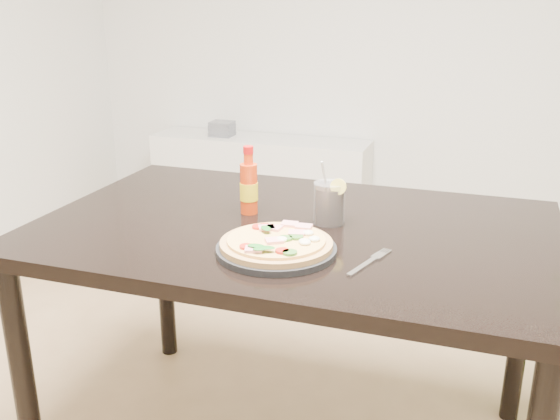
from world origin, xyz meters
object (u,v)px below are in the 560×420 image
(cola_cup, at_px, (329,204))
(media_console, at_px, (260,176))
(plate, at_px, (276,250))
(fork, at_px, (371,261))
(hot_sauce_bottle, at_px, (249,187))
(dining_table, at_px, (294,252))
(pizza, at_px, (277,242))

(cola_cup, relative_size, media_console, 0.13)
(plate, distance_m, fork, 0.23)
(hot_sauce_bottle, distance_m, fork, 0.47)
(fork, bearing_deg, hot_sauce_bottle, 166.76)
(dining_table, relative_size, hot_sauce_bottle, 7.13)
(pizza, bearing_deg, dining_table, 96.01)
(dining_table, height_order, cola_cup, cola_cup)
(fork, height_order, media_console, fork)
(hot_sauce_bottle, bearing_deg, plate, -56.27)
(plate, relative_size, fork, 1.59)
(fork, relative_size, media_console, 0.13)
(cola_cup, height_order, fork, cola_cup)
(dining_table, xyz_separation_m, media_console, (-0.90, 2.12, -0.42))
(dining_table, xyz_separation_m, pizza, (0.02, -0.21, 0.11))
(pizza, xyz_separation_m, cola_cup, (0.06, 0.25, 0.03))
(hot_sauce_bottle, xyz_separation_m, cola_cup, (0.24, -0.01, -0.02))
(hot_sauce_bottle, xyz_separation_m, media_console, (-0.75, 2.07, -0.58))
(cola_cup, relative_size, fork, 0.96)
(dining_table, xyz_separation_m, hot_sauce_bottle, (-0.15, 0.05, 0.16))
(hot_sauce_bottle, height_order, fork, hot_sauce_bottle)
(media_console, bearing_deg, pizza, -68.38)
(cola_cup, height_order, media_console, cola_cup)
(cola_cup, bearing_deg, dining_table, -152.25)
(hot_sauce_bottle, relative_size, cola_cup, 1.11)
(plate, relative_size, hot_sauce_bottle, 1.50)
(plate, xyz_separation_m, fork, (0.23, 0.02, -0.01))
(dining_table, distance_m, pizza, 0.24)
(pizza, distance_m, media_console, 2.55)
(pizza, xyz_separation_m, media_console, (-0.92, 2.32, -0.53))
(hot_sauce_bottle, bearing_deg, pizza, -55.99)
(plate, xyz_separation_m, hot_sauce_bottle, (-0.17, 0.26, 0.07))
(fork, bearing_deg, media_console, 134.26)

